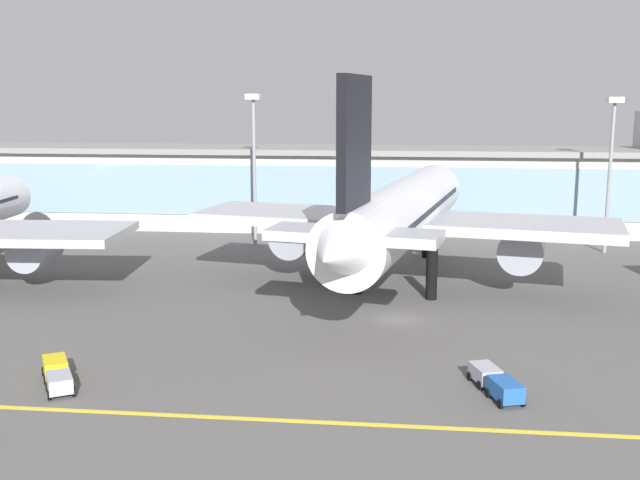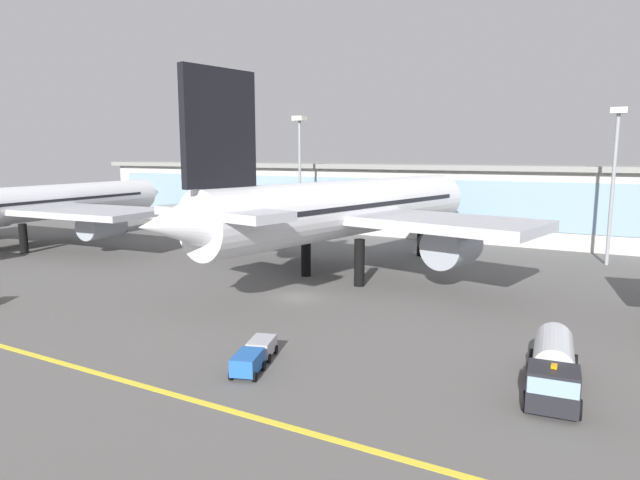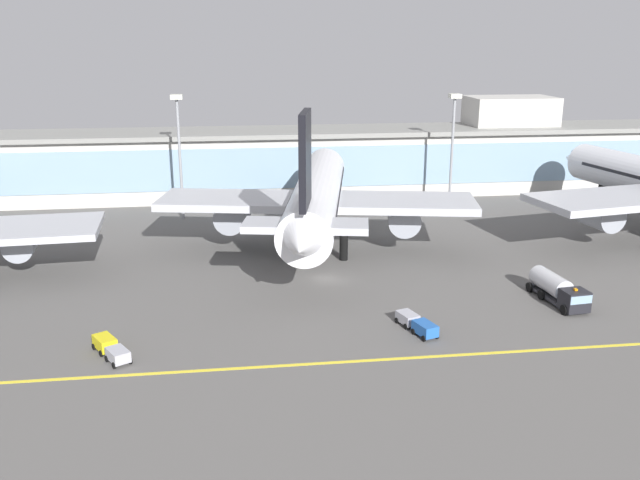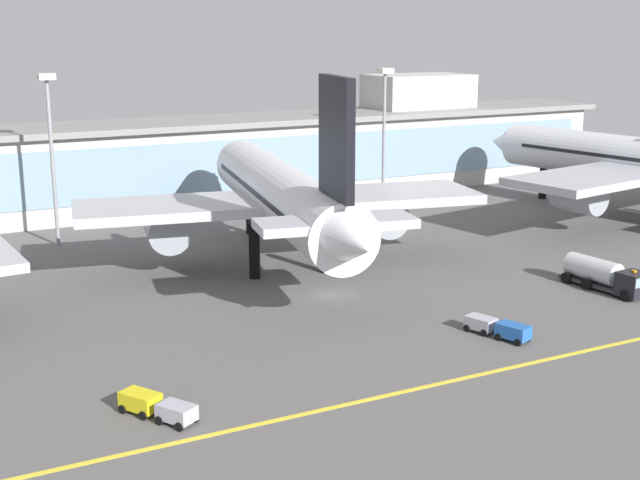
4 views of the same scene
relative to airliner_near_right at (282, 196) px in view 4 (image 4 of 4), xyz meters
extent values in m
plane|color=#5B5956|center=(-0.19, -10.88, -7.60)|extent=(196.58, 196.58, 0.00)
cube|color=yellow|center=(-0.19, -32.88, -7.60)|extent=(157.26, 0.50, 0.01)
cube|color=beige|center=(-0.19, 35.83, -2.01)|extent=(140.42, 12.00, 11.18)
cube|color=#84A3BC|center=(-0.19, 29.78, -1.45)|extent=(134.80, 0.20, 7.16)
cube|color=gray|center=(-0.19, 35.83, 3.98)|extent=(143.42, 14.00, 0.80)
cube|color=beige|center=(41.93, 37.83, 6.58)|extent=(16.00, 10.00, 6.00)
cylinder|color=black|center=(-4.24, -2.30, -5.13)|extent=(1.10, 1.10, 4.96)
cylinder|color=black|center=(3.06, -3.73, -5.13)|extent=(1.10, 1.10, 4.96)
cylinder|color=black|center=(3.10, 15.89, -5.13)|extent=(1.10, 1.10, 4.96)
cylinder|color=silver|center=(0.05, 0.27, 0.14)|extent=(14.11, 42.29, 6.20)
cone|color=silver|center=(4.42, 22.65, 0.14)|extent=(6.85, 6.60, 5.89)
cone|color=silver|center=(-4.38, -22.41, 0.61)|extent=(6.48, 7.70, 5.27)
cube|color=#84A3BC|center=(3.75, 19.18, 1.22)|extent=(5.39, 5.15, 1.86)
cube|color=black|center=(0.05, 0.27, 0.61)|extent=(12.89, 35.72, 0.50)
cube|color=#B7BAC1|center=(0.05, 0.27, -0.63)|extent=(42.97, 17.88, 0.99)
cylinder|color=#999EA8|center=(-11.15, 4.00, -3.08)|extent=(5.30, 6.17, 4.34)
cylinder|color=#999EA8|center=(11.83, -0.49, -3.08)|extent=(5.30, 6.17, 4.34)
cube|color=black|center=(-3.48, -17.81, 8.20)|extent=(2.17, 7.54, 9.91)
cube|color=#B7BAC1|center=(-3.48, -17.81, 1.07)|extent=(14.02, 7.09, 0.79)
cylinder|color=black|center=(49.82, 16.44, -5.20)|extent=(1.10, 1.10, 4.80)
cone|color=silver|center=(48.54, 23.63, -0.10)|extent=(6.57, 6.33, 5.71)
cube|color=#84A3BC|center=(49.18, 20.05, 0.95)|extent=(5.17, 4.93, 1.80)
cylinder|color=#999EA8|center=(39.50, -1.43, -3.22)|extent=(5.19, 6.61, 4.20)
cylinder|color=black|center=(22.92, -25.13, -7.05)|extent=(0.41, 1.13, 1.10)
cylinder|color=black|center=(25.04, -20.39, -7.05)|extent=(0.41, 1.13, 1.10)
cylinder|color=black|center=(22.46, -20.66, -7.05)|extent=(0.41, 1.13, 1.10)
cylinder|color=black|center=(24.78, -17.88, -7.05)|extent=(0.41, 1.13, 1.10)
cylinder|color=black|center=(22.20, -18.15, -7.05)|extent=(0.41, 1.13, 1.10)
cube|color=#2D2D33|center=(23.77, -20.70, -7.15)|extent=(3.11, 7.76, 0.30)
cube|color=black|center=(24.19, -24.73, -6.20)|extent=(2.83, 2.60, 2.20)
cube|color=#84A3BC|center=(24.19, -24.73, -5.72)|extent=(2.73, 2.68, 0.88)
cylinder|color=silver|center=(23.71, -20.16, -5.85)|extent=(2.86, 5.79, 2.30)
cube|color=orange|center=(24.19, -24.73, -4.98)|extent=(0.30, 0.40, 0.20)
cylinder|color=black|center=(7.95, -29.13, -7.30)|extent=(0.38, 0.63, 0.60)
cylinder|color=black|center=(6.52, -29.60, -7.30)|extent=(0.38, 0.63, 0.60)
cylinder|color=black|center=(7.38, -27.40, -7.30)|extent=(0.38, 0.63, 0.60)
cylinder|color=black|center=(5.95, -27.88, -7.30)|extent=(0.38, 0.63, 0.60)
cube|color=#235BB2|center=(6.95, -28.50, -6.75)|extent=(2.24, 2.94, 1.10)
cylinder|color=black|center=(6.95, -26.12, -7.30)|extent=(0.36, 0.63, 0.60)
cylinder|color=black|center=(5.53, -26.59, -7.30)|extent=(0.36, 0.63, 0.60)
cylinder|color=black|center=(6.43, -24.53, -7.30)|extent=(0.36, 0.63, 0.60)
cylinder|color=black|center=(5.00, -25.00, -7.30)|extent=(0.36, 0.63, 0.60)
cube|color=#A8A8B2|center=(5.98, -25.56, -6.80)|extent=(2.18, 2.75, 1.00)
cube|color=#2D2D33|center=(6.45, -26.98, -7.15)|extent=(0.28, 0.60, 0.08)
cylinder|color=black|center=(-24.47, -27.29, -7.30)|extent=(0.48, 0.62, 0.60)
cylinder|color=black|center=(-23.18, -26.54, -7.30)|extent=(0.48, 0.62, 0.60)
cylinder|color=black|center=(-23.56, -28.87, -7.30)|extent=(0.48, 0.62, 0.60)
cylinder|color=black|center=(-22.26, -28.11, -7.30)|extent=(0.48, 0.62, 0.60)
cube|color=yellow|center=(-23.37, -27.70, -6.75)|extent=(2.61, 3.00, 1.10)
cylinder|color=black|center=(-22.88, -30.03, -7.30)|extent=(0.46, 0.61, 0.60)
cylinder|color=black|center=(-21.58, -29.27, -7.30)|extent=(0.46, 0.61, 0.60)
cylinder|color=black|center=(-22.03, -31.48, -7.30)|extent=(0.46, 0.61, 0.60)
cylinder|color=black|center=(-20.73, -30.72, -7.30)|extent=(0.46, 0.61, 0.60)
cube|color=#A8A8B2|center=(-21.80, -30.38, -6.80)|extent=(2.51, 2.83, 1.00)
cube|color=#2D2D33|center=(-22.56, -29.08, -7.15)|extent=(0.39, 0.57, 0.08)
cylinder|color=gray|center=(-18.95, 20.77, 1.83)|extent=(0.44, 0.44, 18.87)
cube|color=silver|center=(-18.95, 20.77, 11.61)|extent=(1.80, 1.80, 0.70)
cylinder|color=gray|center=(25.37, 21.33, 1.64)|extent=(0.44, 0.44, 18.48)
cube|color=silver|center=(25.37, 21.33, 11.23)|extent=(1.80, 1.80, 0.70)
camera|label=1|loc=(0.32, -74.95, 11.42)|focal=42.50mm
camera|label=2|loc=(26.78, -54.85, 6.09)|focal=30.87mm
camera|label=3|loc=(-11.30, -88.15, 20.42)|focal=38.62mm
camera|label=4|loc=(-37.36, -79.76, 16.95)|focal=48.87mm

